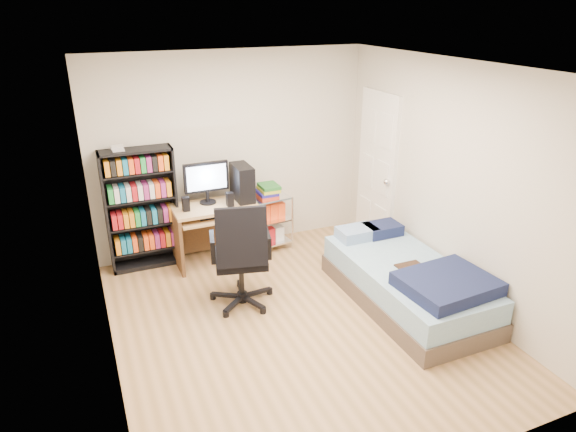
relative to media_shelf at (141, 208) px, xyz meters
name	(u,v)px	position (x,y,z in m)	size (l,w,h in m)	color
room	(297,207)	(1.19, -1.84, 0.50)	(3.58, 4.08, 2.58)	tan
media_shelf	(141,208)	(0.00, 0.00, 0.00)	(0.82, 0.27, 1.53)	black
computer_desk	(221,208)	(0.92, -0.18, -0.08)	(0.99, 0.58, 1.25)	tan
office_chair	(242,273)	(0.80, -1.30, -0.38)	(0.84, 0.84, 1.18)	black
wire_cart	(268,207)	(1.54, -0.14, -0.17)	(0.59, 0.46, 0.89)	silver
bed	(408,282)	(2.42, -1.97, -0.50)	(1.00, 2.01, 0.57)	brown
door	(377,170)	(2.91, -0.49, 0.25)	(0.12, 0.80, 2.00)	white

